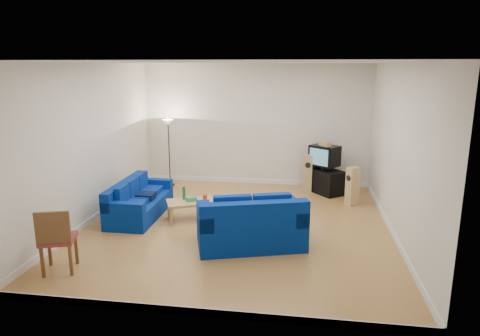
# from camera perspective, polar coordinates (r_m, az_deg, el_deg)

# --- Properties ---
(room) EXTENTS (6.01, 6.51, 3.21)m
(room) POSITION_cam_1_polar(r_m,az_deg,el_deg) (8.26, -0.41, 2.36)
(room) COLOR #99662F
(room) RESTS_ON ground
(sofa_three_seat) EXTENTS (0.86, 1.97, 0.76)m
(sofa_three_seat) POSITION_cam_1_polar(r_m,az_deg,el_deg) (9.39, -13.45, -4.61)
(sofa_three_seat) COLOR navy
(sofa_three_seat) RESTS_ON ground
(sofa_loveseat) EXTENTS (2.08, 1.53, 0.93)m
(sofa_loveseat) POSITION_cam_1_polar(r_m,az_deg,el_deg) (7.63, 1.47, -7.93)
(sofa_loveseat) COLOR navy
(sofa_loveseat) RESTS_ON ground
(coffee_table) EXTENTS (1.25, 0.95, 0.41)m
(coffee_table) POSITION_cam_1_polar(r_m,az_deg,el_deg) (8.97, -6.11, -4.68)
(coffee_table) COLOR tan
(coffee_table) RESTS_ON ground
(bottle) EXTENTS (0.09, 0.09, 0.27)m
(bottle) POSITION_cam_1_polar(r_m,az_deg,el_deg) (9.03, -7.48, -3.33)
(bottle) COLOR #197233
(bottle) RESTS_ON coffee_table
(tissue_box) EXTENTS (0.23, 0.21, 0.08)m
(tissue_box) POSITION_cam_1_polar(r_m,az_deg,el_deg) (8.92, -6.49, -4.17)
(tissue_box) COLOR green
(tissue_box) RESTS_ON coffee_table
(red_canister) EXTENTS (0.13, 0.13, 0.12)m
(red_canister) POSITION_cam_1_polar(r_m,az_deg,el_deg) (8.92, -4.70, -3.98)
(red_canister) COLOR red
(red_canister) RESTS_ON coffee_table
(remote) EXTENTS (0.16, 0.08, 0.02)m
(remote) POSITION_cam_1_polar(r_m,az_deg,el_deg) (8.77, -4.24, -4.64)
(remote) COLOR black
(remote) RESTS_ON coffee_table
(tv_stand) EXTENTS (1.03, 1.11, 0.60)m
(tv_stand) POSITION_cam_1_polar(r_m,az_deg,el_deg) (11.03, 11.28, -1.71)
(tv_stand) COLOR black
(tv_stand) RESTS_ON ground
(av_receiver) EXTENTS (0.42, 0.47, 0.09)m
(av_receiver) POSITION_cam_1_polar(r_m,az_deg,el_deg) (10.94, 11.25, 0.03)
(av_receiver) COLOR black
(av_receiver) RESTS_ON tv_stand
(television) EXTENTS (0.82, 0.79, 0.51)m
(television) POSITION_cam_1_polar(r_m,az_deg,el_deg) (10.91, 11.19, 1.63)
(television) COLOR black
(television) RESTS_ON av_receiver
(centre_speaker) EXTENTS (0.31, 0.38, 0.12)m
(centre_speaker) POSITION_cam_1_polar(r_m,az_deg,el_deg) (10.80, 11.24, 3.23)
(centre_speaker) COLOR tan
(centre_speaker) RESTS_ON television
(speaker_left) EXTENTS (0.24, 0.31, 0.97)m
(speaker_left) POSITION_cam_1_polar(r_m,az_deg,el_deg) (11.03, 8.96, -0.61)
(speaker_left) COLOR tan
(speaker_left) RESTS_ON ground
(speaker_right) EXTENTS (0.33, 0.32, 0.89)m
(speaker_right) POSITION_cam_1_polar(r_m,az_deg,el_deg) (10.15, 14.78, -2.36)
(speaker_right) COLOR tan
(speaker_right) RESTS_ON ground
(floor_lamp) EXTENTS (0.30, 0.30, 1.77)m
(floor_lamp) POSITION_cam_1_polar(r_m,az_deg,el_deg) (11.39, -9.53, 4.84)
(floor_lamp) COLOR black
(floor_lamp) RESTS_ON ground
(dining_chair) EXTENTS (0.63, 0.63, 1.04)m
(dining_chair) POSITION_cam_1_polar(r_m,az_deg,el_deg) (7.18, -23.27, -8.50)
(dining_chair) COLOR brown
(dining_chair) RESTS_ON ground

